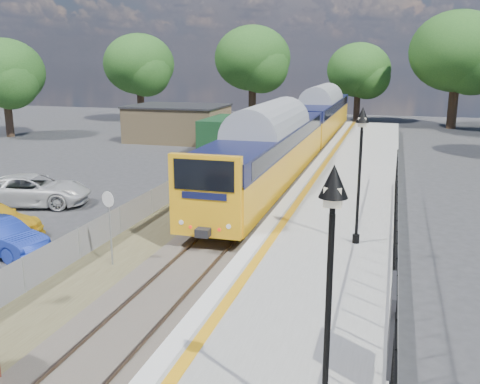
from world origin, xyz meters
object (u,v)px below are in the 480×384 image
at_px(speed_sign, 109,216).
at_px(car_blue, 0,237).
at_px(victorian_lamp_south, 331,243).
at_px(train, 302,127).
at_px(car_white, 33,190).
at_px(victorian_lamp_north, 361,144).

height_order(speed_sign, car_blue, speed_sign).
bearing_deg(victorian_lamp_south, car_blue, 148.82).
relative_size(victorian_lamp_south, speed_sign, 1.71).
height_order(train, car_white, train).
bearing_deg(victorian_lamp_south, victorian_lamp_north, 91.15).
height_order(victorian_lamp_south, speed_sign, victorian_lamp_south).
xyz_separation_m(victorian_lamp_south, car_white, (-16.02, 13.91, -3.54)).
bearing_deg(victorian_lamp_north, car_white, 166.12).
relative_size(train, speed_sign, 15.19).
bearing_deg(car_white, victorian_lamp_north, -119.67).
bearing_deg(car_white, victorian_lamp_south, -146.75).
xyz_separation_m(train, speed_sign, (-2.79, -22.26, -0.53)).
xyz_separation_m(speed_sign, car_white, (-7.73, 6.14, -1.06)).
distance_m(train, car_blue, 23.50).
xyz_separation_m(victorian_lamp_south, victorian_lamp_north, (-0.20, 10.00, 0.00)).
xyz_separation_m(victorian_lamp_south, train, (-5.50, 30.03, -1.96)).
height_order(victorian_lamp_south, car_white, victorian_lamp_south).
relative_size(victorian_lamp_north, car_white, 0.84).
distance_m(victorian_lamp_south, train, 30.59).
relative_size(speed_sign, car_white, 0.49).
xyz_separation_m(victorian_lamp_south, speed_sign, (-8.29, 7.77, -2.48)).
bearing_deg(car_blue, train, -6.43).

